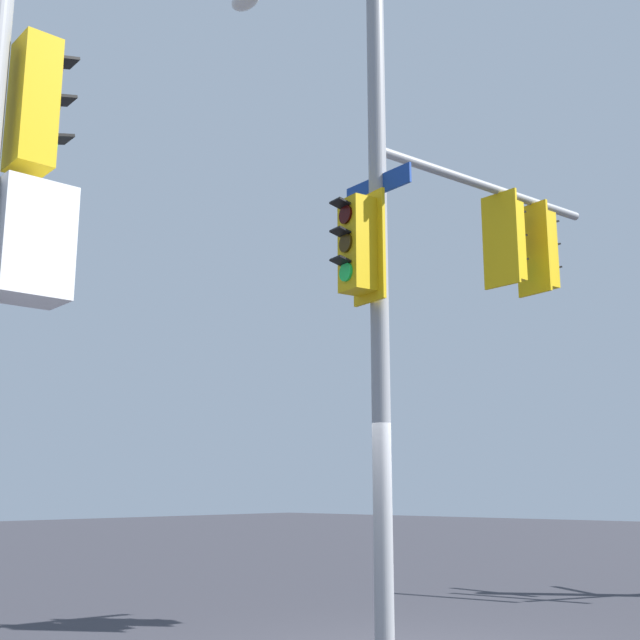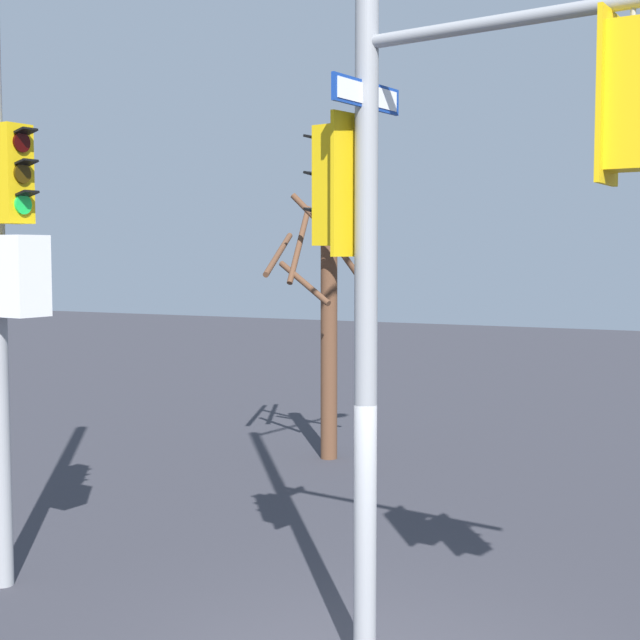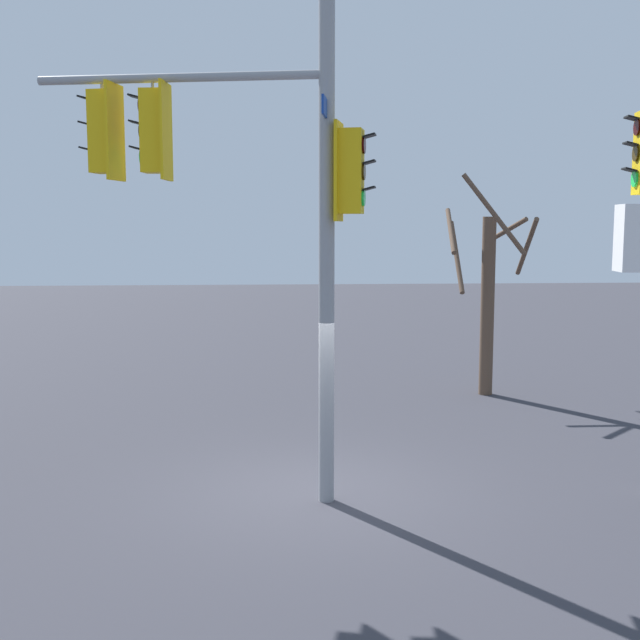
# 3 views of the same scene
# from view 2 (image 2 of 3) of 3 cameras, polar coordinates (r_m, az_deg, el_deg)

# --- Properties ---
(main_signal_pole_assembly) EXTENTS (4.55, 4.16, 9.71)m
(main_signal_pole_assembly) POSITION_cam_2_polar(r_m,az_deg,el_deg) (8.14, 8.85, 13.72)
(main_signal_pole_assembly) COLOR gray
(main_signal_pole_assembly) RESTS_ON ground
(secondary_pole_assembly) EXTENTS (0.83, 0.52, 8.40)m
(secondary_pole_assembly) POSITION_cam_2_polar(r_m,az_deg,el_deg) (10.94, -19.21, 5.25)
(secondary_pole_assembly) COLOR gray
(secondary_pole_assembly) RESTS_ON ground
(bare_tree_corner) EXTENTS (2.20, 1.95, 4.97)m
(bare_tree_corner) POSITION_cam_2_polar(r_m,az_deg,el_deg) (17.01, 0.31, -0.58)
(bare_tree_corner) COLOR brown
(bare_tree_corner) RESTS_ON ground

